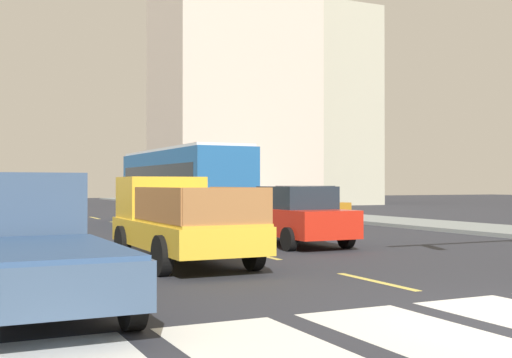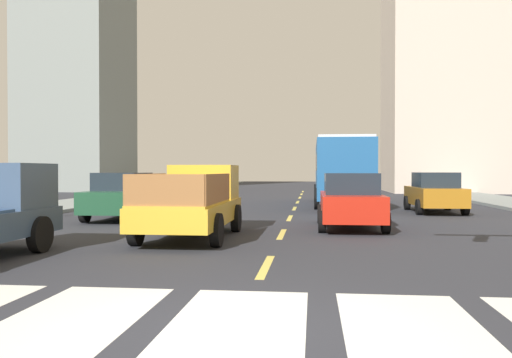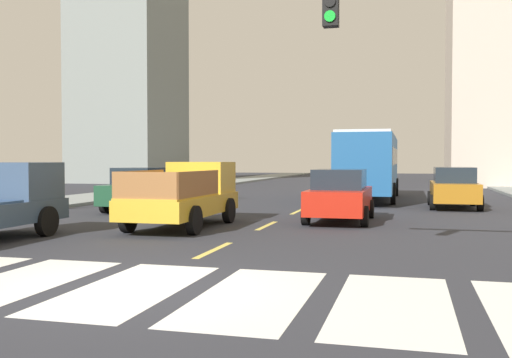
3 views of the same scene
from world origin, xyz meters
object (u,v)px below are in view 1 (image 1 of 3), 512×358
Objects in this scene: city_bus at (181,180)px; pickup_stakebed at (177,221)px; pickup_dark at (28,244)px; sedan_near_left at (303,207)px; sedan_far at (295,216)px.

pickup_stakebed is at bearing -111.11° from city_bus.
pickup_stakebed is 14.07m from city_bus.
pickup_stakebed and pickup_dark have the same top height.
city_bus is 5.77m from sedan_near_left.
pickup_dark is at bearing -142.44° from sedan_far.
pickup_dark reaches higher than sedan_near_left.
pickup_dark is at bearing -134.23° from sedan_near_left.
pickup_dark is 10.52m from sedan_far.
pickup_dark reaches higher than sedan_far.
city_bus is at bearing 129.66° from sedan_near_left.
pickup_stakebed is 1.18× the size of sedan_near_left.
sedan_near_left is 1.00× the size of sedan_far.
city_bus reaches higher than pickup_stakebed.
sedan_far is at bearing 40.44° from pickup_dark.
city_bus reaches higher than pickup_dark.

